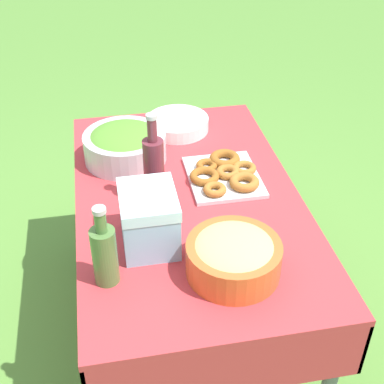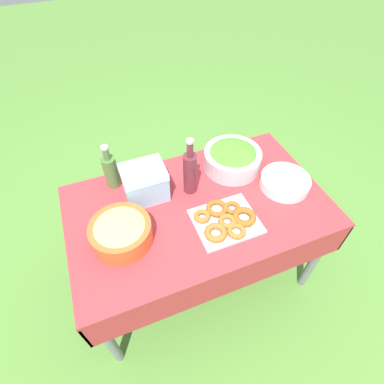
# 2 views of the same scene
# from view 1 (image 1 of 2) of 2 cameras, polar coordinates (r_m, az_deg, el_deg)

# --- Properties ---
(ground_plane) EXTENTS (14.00, 14.00, 0.00)m
(ground_plane) POSITION_cam_1_polar(r_m,az_deg,el_deg) (2.53, -0.38, -13.93)
(ground_plane) COLOR #568C38
(picnic_table) EXTENTS (1.41, 0.84, 0.73)m
(picnic_table) POSITION_cam_1_polar(r_m,az_deg,el_deg) (2.08, -0.45, -2.53)
(picnic_table) COLOR #B73338
(picnic_table) RESTS_ON ground_plane
(salad_bowl) EXTENTS (0.34, 0.34, 0.14)m
(salad_bowl) POSITION_cam_1_polar(r_m,az_deg,el_deg) (2.22, -7.18, 5.09)
(salad_bowl) COLOR silver
(salad_bowl) RESTS_ON picnic_table
(pasta_bowl) EXTENTS (0.30, 0.30, 0.13)m
(pasta_bowl) POSITION_cam_1_polar(r_m,az_deg,el_deg) (1.67, 4.46, -6.76)
(pasta_bowl) COLOR #E05B28
(pasta_bowl) RESTS_ON picnic_table
(donut_platter) EXTENTS (0.34, 0.30, 0.05)m
(donut_platter) POSITION_cam_1_polar(r_m,az_deg,el_deg) (2.11, 3.47, 1.94)
(donut_platter) COLOR silver
(donut_platter) RESTS_ON picnic_table
(plate_stack) EXTENTS (0.28, 0.28, 0.06)m
(plate_stack) POSITION_cam_1_polar(r_m,az_deg,el_deg) (2.45, -1.53, 7.28)
(plate_stack) COLOR white
(plate_stack) RESTS_ON picnic_table
(olive_oil_bottle) EXTENTS (0.08, 0.08, 0.28)m
(olive_oil_bottle) POSITION_cam_1_polar(r_m,az_deg,el_deg) (1.63, -9.32, -6.47)
(olive_oil_bottle) COLOR #4C7238
(olive_oil_bottle) RESTS_ON picnic_table
(wine_bottle) EXTENTS (0.08, 0.08, 0.35)m
(wine_bottle) POSITION_cam_1_polar(r_m,az_deg,el_deg) (1.93, -4.08, 2.56)
(wine_bottle) COLOR maroon
(wine_bottle) RESTS_ON picnic_table
(cooler_box) EXTENTS (0.23, 0.18, 0.20)m
(cooler_box) POSITION_cam_1_polar(r_m,az_deg,el_deg) (1.76, -4.62, -2.87)
(cooler_box) COLOR #8CC6E5
(cooler_box) RESTS_ON picnic_table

